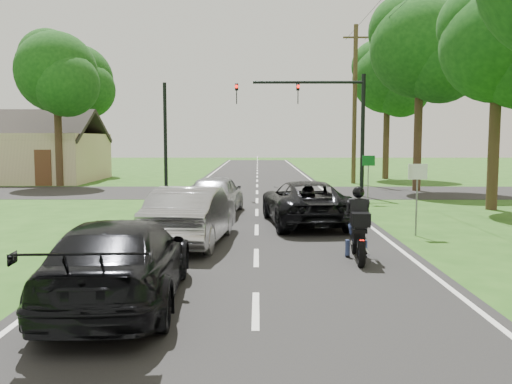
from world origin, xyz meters
TOP-DOWN VIEW (x-y plane):
  - ground at (0.00, 0.00)m, footprint 140.00×140.00m
  - road at (0.00, 10.00)m, footprint 8.00×100.00m
  - cross_road at (0.00, 16.00)m, footprint 60.00×7.00m
  - motorcycle_rider at (2.38, -0.29)m, footprint 0.59×2.07m
  - dark_suv at (1.62, 5.11)m, footprint 2.96×5.49m
  - silver_sedan at (-1.74, 1.78)m, footprint 2.15×4.91m
  - silver_suv at (-1.55, 7.50)m, footprint 2.10×4.57m
  - dark_car_behind at (-2.32, -3.66)m, footprint 2.34×5.21m
  - traffic_signal at (3.34, 14.00)m, footprint 6.38×0.44m
  - signal_pole_far at (-5.20, 18.00)m, footprint 0.20×0.20m
  - utility_pole_far at (6.20, 22.00)m, footprint 1.60×0.28m
  - sign_white at (4.70, 2.98)m, footprint 0.55×0.07m
  - sign_green at (4.90, 10.98)m, footprint 0.55×0.07m
  - tree_row_c at (9.75, 8.80)m, footprint 4.80×4.65m
  - tree_row_d at (9.10, 16.76)m, footprint 5.76×5.58m
  - tree_row_e at (9.48, 25.78)m, footprint 5.28×5.12m
  - tree_left_near at (-11.73, 19.78)m, footprint 5.12×4.96m
  - tree_left_far at (-13.70, 29.76)m, footprint 5.76×5.58m
  - house at (-16.00, 24.00)m, footprint 10.20×8.00m

SIDE VIEW (x-z plane):
  - ground at x=0.00m, z-range 0.00..0.00m
  - cross_road at x=0.00m, z-range 0.00..0.01m
  - road at x=0.00m, z-range 0.00..0.01m
  - motorcycle_rider at x=2.38m, z-range -0.19..1.59m
  - dark_suv at x=1.62m, z-range 0.01..1.48m
  - dark_car_behind at x=-2.32m, z-range 0.01..1.49m
  - silver_suv at x=-1.55m, z-range 0.01..1.53m
  - silver_sedan at x=-1.74m, z-range 0.01..1.58m
  - sign_white at x=4.70m, z-range 0.54..2.66m
  - sign_green at x=4.90m, z-range 0.54..2.66m
  - house at x=-16.00m, z-range -0.65..4.19m
  - signal_pole_far at x=-5.20m, z-range 0.00..6.00m
  - traffic_signal at x=3.34m, z-range 1.14..7.14m
  - utility_pole_far at x=6.20m, z-range 0.08..10.08m
  - tree_row_c at x=9.75m, z-range 1.85..10.61m
  - tree_left_near at x=-11.73m, z-range 1.92..11.14m
  - tree_row_e at x=9.48m, z-range 2.03..11.64m
  - tree_left_far at x=-13.70m, z-range 2.06..12.20m
  - tree_row_d at x=9.10m, z-range 2.21..12.66m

